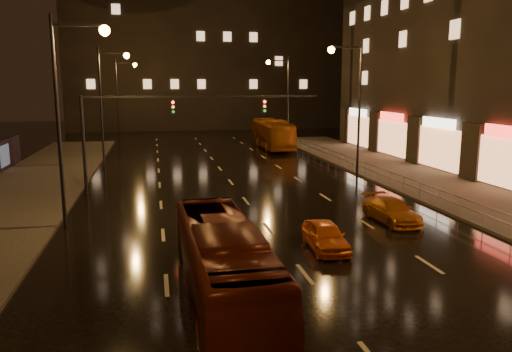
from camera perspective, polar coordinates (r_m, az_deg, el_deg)
The scene contains 9 objects.
ground at distance 33.73m, azimuth -2.39°, elevation -1.34°, with size 140.00×140.00×0.00m, color black.
sidewalk_right at distance 34.04m, azimuth 22.14°, elevation -1.87°, with size 7.00×70.00×0.15m, color #38332D.
building_distant at distance 85.85m, azimuth -5.53°, elevation 17.76°, with size 44.00×16.00×36.00m, color black.
traffic_signal at distance 32.68m, azimuth -11.30°, elevation 6.48°, with size 15.31×0.32×6.20m.
railing_right at distance 34.79m, azimuth 14.97°, elevation 0.17°, with size 0.05×56.00×1.00m.
bus_red at distance 15.74m, azimuth -3.75°, elevation -10.13°, with size 2.22×9.49×2.64m, color #57190C.
bus_curb at distance 54.87m, azimuth 1.88°, elevation 4.82°, with size 2.62×11.22×3.12m, color #9F520F.
taxi_near at distance 21.27m, azimuth 7.94°, elevation -6.79°, with size 1.41×3.50×1.19m, color orange.
taxi_far at distance 26.17m, azimuth 15.21°, elevation -3.81°, with size 1.65×4.06×1.18m, color #BA6111.
Camera 1 is at (-5.22, -12.62, 6.82)m, focal length 35.00 mm.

